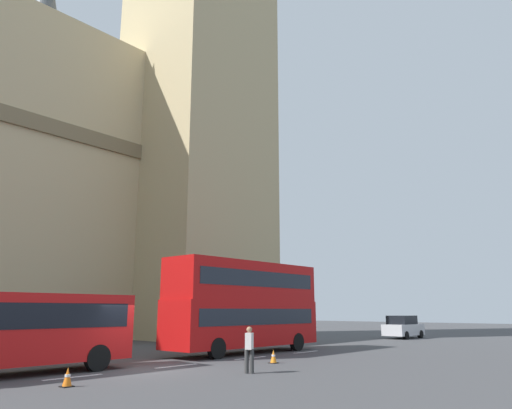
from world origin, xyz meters
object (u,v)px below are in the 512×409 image
object	(u,v)px
double_decker_bus	(245,302)
pedestrian_by_kerb	(249,348)
traffic_cone_west	(67,377)
traffic_cone_middle	(273,357)
sedan_lead	(403,327)

from	to	relation	value
double_decker_bus	pedestrian_by_kerb	size ratio (longest dim) A/B	5.93
double_decker_bus	pedestrian_by_kerb	bearing A→B (deg)	-135.97
traffic_cone_west	double_decker_bus	bearing A→B (deg)	17.68
traffic_cone_west	traffic_cone_middle	bearing A→B (deg)	-2.80
pedestrian_by_kerb	traffic_cone_middle	bearing A→B (deg)	25.36
traffic_cone_middle	sedan_lead	bearing A→B (deg)	10.57
double_decker_bus	pedestrian_by_kerb	distance (m)	8.68
sedan_lead	traffic_cone_middle	size ratio (longest dim) A/B	7.59
traffic_cone_middle	pedestrian_by_kerb	distance (m)	3.70
sedan_lead	traffic_cone_middle	world-z (taller)	sedan_lead
traffic_cone_middle	pedestrian_by_kerb	size ratio (longest dim) A/B	0.34
double_decker_bus	traffic_cone_west	bearing A→B (deg)	-162.32
double_decker_bus	sedan_lead	size ratio (longest dim) A/B	2.28
pedestrian_by_kerb	sedan_lead	bearing A→B (deg)	12.63
double_decker_bus	traffic_cone_west	xyz separation A→B (m)	(-12.16, -3.88, -2.43)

